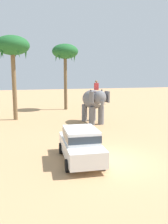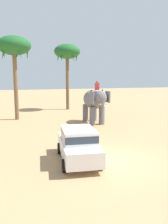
{
  "view_description": "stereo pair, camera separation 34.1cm",
  "coord_description": "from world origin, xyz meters",
  "px_view_note": "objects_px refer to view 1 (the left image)",
  "views": [
    {
      "loc": [
        -4.7,
        -10.25,
        4.33
      ],
      "look_at": [
        0.34,
        5.99,
        1.6
      ],
      "focal_mm": 37.01,
      "sensor_mm": 36.0,
      "label": 1
    },
    {
      "loc": [
        -4.37,
        -10.35,
        4.33
      ],
      "look_at": [
        0.34,
        5.99,
        1.6
      ],
      "focal_mm": 37.01,
      "sensor_mm": 36.0,
      "label": 2
    }
  ],
  "objects_px": {
    "car_sedan_foreground": "(81,143)",
    "palm_tree_behind_elephant": "(65,53)",
    "elephant_with_mahout": "(94,101)",
    "palm_tree_left_of_road": "(12,48)"
  },
  "relations": [
    {
      "from": "car_sedan_foreground",
      "to": "palm_tree_behind_elephant",
      "type": "relative_size",
      "value": 0.52
    },
    {
      "from": "elephant_with_mahout",
      "to": "palm_tree_behind_elephant",
      "type": "bearing_deg",
      "value": 93.24
    },
    {
      "from": "palm_tree_left_of_road",
      "to": "palm_tree_behind_elephant",
      "type": "bearing_deg",
      "value": 40.28
    },
    {
      "from": "elephant_with_mahout",
      "to": "palm_tree_behind_elephant",
      "type": "distance_m",
      "value": 10.36
    },
    {
      "from": "car_sedan_foreground",
      "to": "elephant_with_mahout",
      "type": "height_order",
      "value": "elephant_with_mahout"
    },
    {
      "from": "palm_tree_behind_elephant",
      "to": "car_sedan_foreground",
      "type": "bearing_deg",
      "value": -100.4
    },
    {
      "from": "elephant_with_mahout",
      "to": "palm_tree_left_of_road",
      "type": "relative_size",
      "value": 0.49
    },
    {
      "from": "car_sedan_foreground",
      "to": "palm_tree_behind_elephant",
      "type": "distance_m",
      "value": 18.99
    },
    {
      "from": "palm_tree_behind_elephant",
      "to": "palm_tree_left_of_road",
      "type": "bearing_deg",
      "value": -139.72
    },
    {
      "from": "car_sedan_foreground",
      "to": "palm_tree_behind_elephant",
      "type": "bearing_deg",
      "value": 79.6
    }
  ]
}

